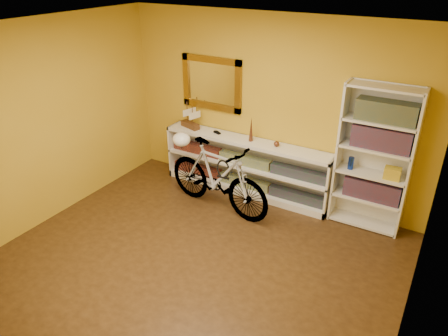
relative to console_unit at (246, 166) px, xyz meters
The scene contains 24 objects.
floor 1.89m from the console_unit, 81.26° to the right, with size 4.50×4.00×0.01m, color #311E0D.
ceiling 2.85m from the console_unit, 81.26° to the right, with size 4.50×4.00×0.01m, color silver.
back_wall 0.94m from the console_unit, 34.24° to the left, with size 4.50×0.01×2.60m, color #BA901B.
left_wall 2.82m from the console_unit, 137.43° to the right, with size 0.01×4.00×2.60m, color #BA901B.
right_wall 3.24m from the console_unit, 35.61° to the right, with size 0.01×4.00×2.60m, color #BA901B.
gilt_mirror 1.32m from the console_unit, 167.40° to the left, with size 0.98×0.06×0.78m, color brown.
wall_socket 1.20m from the console_unit, ahead, with size 0.09×0.01×0.09m, color silver.
console_unit is the anchor object (origin of this frame).
cd_row_lower 0.26m from the console_unit, 90.00° to the right, with size 2.50×0.13×0.14m, color black.
cd_row_upper 0.11m from the console_unit, 90.00° to the right, with size 2.50×0.13×0.14m, color navy.
model_ship 1.16m from the console_unit, behind, with size 0.34×0.13×0.40m, color #402612, non-canonical shape.
toy_car 0.65m from the console_unit, behind, with size 0.00×0.00×0.00m, color black.
bronze_ornament 0.61m from the console_unit, ahead, with size 0.06×0.06×0.36m, color #582F1E.
decorative_orb 0.66m from the console_unit, ahead, with size 0.08×0.08×0.08m, color #582F1E.
bookcase 1.85m from the console_unit, ahead, with size 0.90×0.30×1.90m, color silver, non-canonical shape.
book_row_a 1.83m from the console_unit, ahead, with size 0.70×0.22×0.26m, color maroon.
book_row_b 2.00m from the console_unit, ahead, with size 0.70×0.22×0.28m, color maroon.
book_row_c 2.16m from the console_unit, ahead, with size 0.70×0.22×0.25m, color #174551.
travel_mug 1.57m from the console_unit, ahead, with size 0.07×0.07×0.16m, color navy.
red_tin 1.94m from the console_unit, ahead, with size 0.13×0.13×0.17m, color maroon.
yellow_bag 2.07m from the console_unit, ahead, with size 0.19×0.13×0.15m, color gold.
bicycle 0.64m from the console_unit, 99.81° to the right, with size 1.72×0.44×1.01m, color silver.
helmet 1.04m from the console_unit, 144.74° to the right, with size 0.26×0.25×0.20m, color white.
u_lock 0.68m from the console_unit, 90.78° to the right, with size 0.20×0.20×0.02m, color black.
Camera 1 is at (2.26, -3.17, 3.20)m, focal length 33.65 mm.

